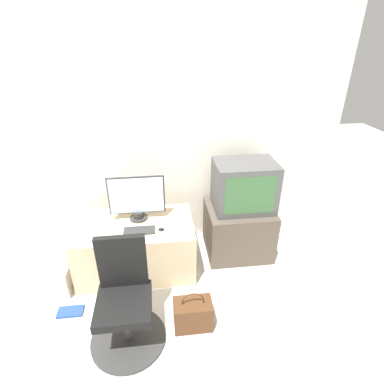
% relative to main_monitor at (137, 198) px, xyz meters
% --- Properties ---
extents(ground_plane, '(12.00, 12.00, 0.00)m').
position_rel_main_monitor_xyz_m(ground_plane, '(0.01, -0.88, -0.78)').
color(ground_plane, beige).
extents(wall_back, '(4.40, 0.05, 2.60)m').
position_rel_main_monitor_xyz_m(wall_back, '(0.01, 0.45, 0.52)').
color(wall_back, silver).
rests_on(wall_back, ground_plane).
extents(desk, '(1.14, 0.67, 0.55)m').
position_rel_main_monitor_xyz_m(desk, '(-0.04, -0.09, -0.51)').
color(desk, '#CCB289').
rests_on(desk, ground_plane).
extents(side_stand, '(0.69, 0.59, 0.56)m').
position_rel_main_monitor_xyz_m(side_stand, '(1.06, 0.07, -0.50)').
color(side_stand, '#4C4238').
rests_on(side_stand, ground_plane).
extents(main_monitor, '(0.54, 0.18, 0.46)m').
position_rel_main_monitor_xyz_m(main_monitor, '(0.00, 0.00, 0.00)').
color(main_monitor, '#2D2D2D').
rests_on(main_monitor, desk).
extents(keyboard, '(0.29, 0.13, 0.01)m').
position_rel_main_monitor_xyz_m(keyboard, '(0.01, -0.23, -0.22)').
color(keyboard, '#2D2D2D').
rests_on(keyboard, desk).
extents(mouse, '(0.05, 0.03, 0.03)m').
position_rel_main_monitor_xyz_m(mouse, '(0.22, -0.24, -0.22)').
color(mouse, black).
rests_on(mouse, desk).
extents(crt_tv, '(0.62, 0.44, 0.51)m').
position_rel_main_monitor_xyz_m(crt_tv, '(1.09, 0.07, 0.03)').
color(crt_tv, '#474747').
rests_on(crt_tv, side_stand).
extents(office_chair, '(0.60, 0.60, 0.89)m').
position_rel_main_monitor_xyz_m(office_chair, '(-0.09, -0.90, -0.45)').
color(office_chair, '#333333').
rests_on(office_chair, ground_plane).
extents(cardboard_box_lower, '(0.22, 0.28, 0.27)m').
position_rel_main_monitor_xyz_m(cardboard_box_lower, '(-0.77, -0.33, -0.64)').
color(cardboard_box_lower, beige).
rests_on(cardboard_box_lower, ground_plane).
extents(handbag, '(0.32, 0.19, 0.37)m').
position_rel_main_monitor_xyz_m(handbag, '(0.44, -0.88, -0.65)').
color(handbag, '#4C2D19').
rests_on(handbag, ground_plane).
extents(book, '(0.22, 0.12, 0.02)m').
position_rel_main_monitor_xyz_m(book, '(-0.62, -0.62, -0.77)').
color(book, navy).
rests_on(book, ground_plane).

